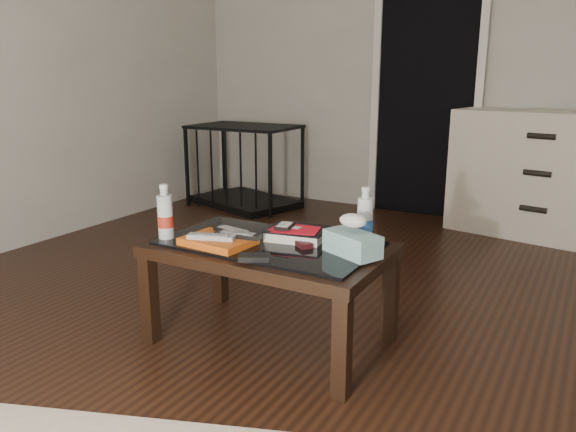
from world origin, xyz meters
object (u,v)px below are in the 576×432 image
object	(u,v)px
pet_crate	(245,179)
water_bottle_left	(165,211)
coffee_table	(270,256)
dresser	(541,175)
water_bottle_right	(365,215)
textbook	(297,234)
tissue_box	(352,244)

from	to	relation	value
pet_crate	water_bottle_left	distance (m)	2.61
coffee_table	dresser	size ratio (longest dim) A/B	0.79
dresser	water_bottle_right	distance (m)	2.24
textbook	water_bottle_left	size ratio (longest dim) A/B	1.05
textbook	dresser	bearing A→B (deg)	62.77
pet_crate	tissue_box	world-z (taller)	pet_crate
pet_crate	textbook	bearing A→B (deg)	-33.45
water_bottle_left	tissue_box	distance (m)	0.82
pet_crate	water_bottle_left	size ratio (longest dim) A/B	4.38
water_bottle_left	textbook	bearing A→B (deg)	27.91
pet_crate	water_bottle_left	world-z (taller)	pet_crate
coffee_table	dresser	xyz separation A→B (m)	(0.83, 2.39, 0.05)
coffee_table	water_bottle_right	bearing A→B (deg)	29.93
tissue_box	textbook	bearing A→B (deg)	-170.84
textbook	water_bottle_right	world-z (taller)	water_bottle_right
water_bottle_right	pet_crate	bearing A→B (deg)	134.28
water_bottle_left	dresser	bearing A→B (deg)	63.83
textbook	water_bottle_right	bearing A→B (deg)	11.48
pet_crate	textbook	size ratio (longest dim) A/B	4.17
water_bottle_left	tissue_box	size ratio (longest dim) A/B	1.03
pet_crate	textbook	world-z (taller)	pet_crate
textbook	tissue_box	distance (m)	0.31
pet_crate	water_bottle_right	xyz separation A→B (m)	(1.91, -1.96, 0.35)
textbook	tissue_box	bearing A→B (deg)	-25.10
water_bottle_right	tissue_box	bearing A→B (deg)	-82.82
water_bottle_right	coffee_table	bearing A→B (deg)	-150.07
water_bottle_right	tissue_box	size ratio (longest dim) A/B	1.03
coffee_table	dresser	world-z (taller)	dresser
coffee_table	water_bottle_right	xyz separation A→B (m)	(0.35, 0.20, 0.18)
coffee_table	tissue_box	bearing A→B (deg)	2.49
textbook	tissue_box	world-z (taller)	tissue_box
dresser	coffee_table	bearing A→B (deg)	-98.90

